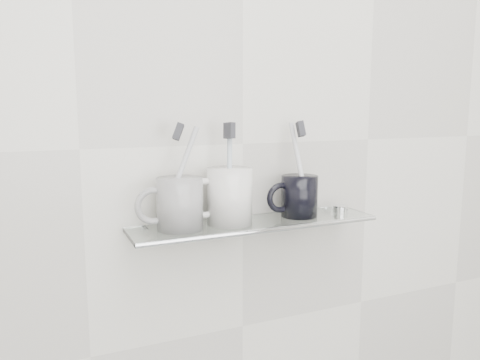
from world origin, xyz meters
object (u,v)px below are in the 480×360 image
mug_center (230,196)px  mug_right (299,196)px  mug_left (180,204)px  shelf_glass (255,223)px

mug_center → mug_right: 0.16m
mug_left → mug_right: bearing=-2.9°
shelf_glass → mug_center: size_ratio=4.59×
shelf_glass → mug_center: bearing=174.6°
mug_right → mug_center: bearing=-171.2°
shelf_glass → mug_center: mug_center is taller
mug_center → mug_right: mug_center is taller
mug_center → mug_right: (0.16, 0.00, -0.01)m
mug_left → mug_right: 0.26m
mug_center → mug_right: bearing=23.6°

